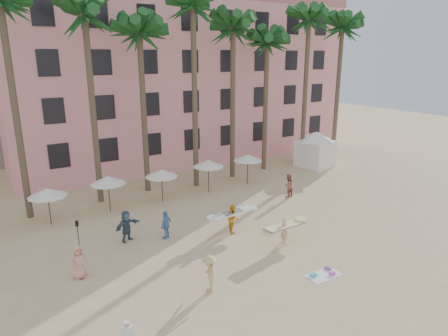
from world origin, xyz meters
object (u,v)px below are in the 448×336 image
carrier_yellow (285,229)px  carrier_white (233,217)px  pink_hotel (177,81)px  cabana (315,146)px

carrier_yellow → carrier_white: carrier_white is taller
pink_hotel → carrier_yellow: pink_hotel is taller
pink_hotel → cabana: size_ratio=6.72×
carrier_yellow → carrier_white: size_ratio=1.06×
pink_hotel → carrier_white: size_ratio=12.10×
carrier_yellow → carrier_white: 3.44m
pink_hotel → carrier_yellow: size_ratio=11.39×
cabana → carrier_white: (-15.35, -8.47, -1.11)m
pink_hotel → cabana: (8.96, -12.37, -5.93)m
pink_hotel → cabana: 16.38m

